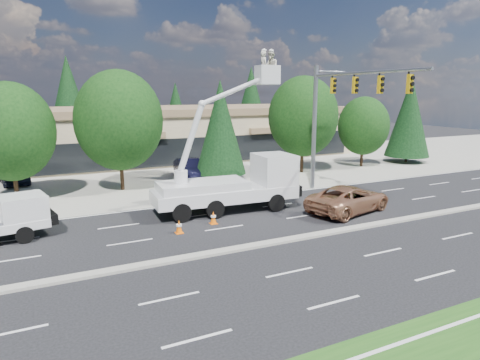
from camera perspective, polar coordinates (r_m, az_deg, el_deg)
ground at (r=20.23m, az=1.68°, el=-8.94°), size 140.00×140.00×0.00m
concrete_apron at (r=38.45m, az=-12.43°, el=0.69°), size 140.00×22.00×0.01m
road_median at (r=20.21m, az=1.68°, el=-8.78°), size 120.00×0.55×0.12m
strip_mall at (r=47.73m, az=-15.51°, el=6.04°), size 50.40×15.40×5.50m
tree_front_c at (r=31.84m, az=-28.31°, el=5.69°), size 5.65×5.65×7.84m
tree_front_d at (r=32.33m, az=-15.85°, el=7.64°), size 6.30×6.30×8.74m
tree_front_e at (r=34.75m, az=-2.62°, el=7.05°), size 4.12×4.12×8.12m
tree_front_f at (r=38.61m, az=8.42°, el=8.38°), size 6.18×6.18×8.57m
tree_front_g at (r=43.04m, az=16.13°, el=6.94°), size 4.86×4.86×6.74m
tree_front_h at (r=47.24m, az=21.63°, el=7.86°), size 4.43×4.43×8.73m
tree_back_b at (r=58.93m, az=-21.86°, el=9.96°), size 5.92×5.92×11.66m
tree_back_c at (r=61.74m, az=-8.54°, el=9.10°), size 4.31×4.31×8.49m
tree_back_d at (r=66.37m, az=1.49°, el=10.53°), size 5.55×5.55×10.94m
signal_mast at (r=30.41m, az=12.43°, el=9.37°), size 2.76×10.16×9.00m
bucket_truck at (r=25.94m, az=-0.18°, el=0.52°), size 8.98×3.30×9.61m
traffic_cone_b at (r=22.26m, az=-8.13°, el=-6.19°), size 0.40×0.40×0.70m
traffic_cone_c at (r=23.62m, az=-3.57°, el=-5.05°), size 0.40×0.40×0.70m
traffic_cone_d at (r=27.18m, az=13.81°, el=-3.14°), size 0.40×0.40×0.70m
minivan at (r=26.62m, az=14.31°, el=-2.44°), size 6.30×4.02×1.62m
parked_car_west at (r=38.27m, az=-28.06°, el=0.77°), size 2.79×5.07×1.64m
parked_car_east at (r=36.23m, az=-6.73°, el=1.52°), size 2.11×5.05×1.62m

